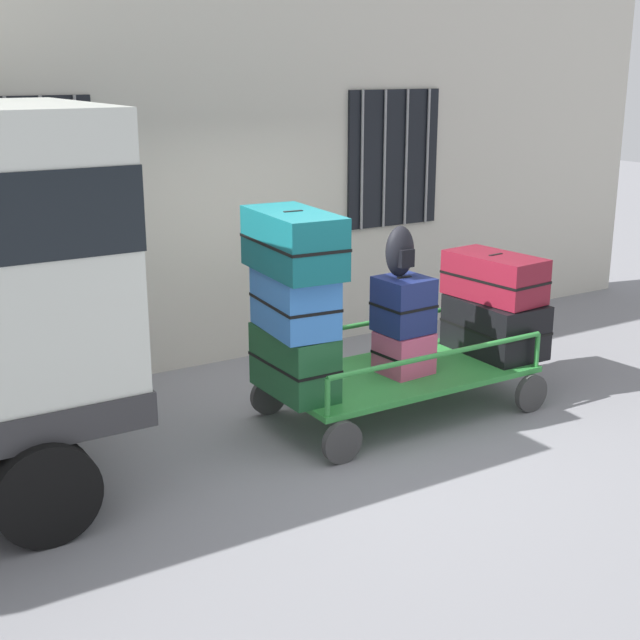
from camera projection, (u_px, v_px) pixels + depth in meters
name	position (u px, v px, depth m)	size (l,w,h in m)	color
ground_plane	(333.00, 433.00, 7.48)	(40.00, 40.00, 0.00)	gray
building_wall	(205.00, 118.00, 8.72)	(12.00, 0.38, 5.00)	beige
luggage_cart	(401.00, 377.00, 7.84)	(2.37, 1.25, 0.39)	#2D8438
cart_railing	(402.00, 342.00, 7.75)	(2.27, 1.12, 0.33)	#2D8438
suitcase_left_bottom	(294.00, 362.00, 7.23)	(0.42, 0.84, 0.54)	#194C28
suitcase_left_middle	(295.00, 302.00, 7.08)	(0.53, 0.86, 0.48)	#3372C6
suitcase_left_top	(293.00, 242.00, 6.95)	(0.58, 1.04, 0.49)	#0F5960
suitcase_midleft_bottom	(404.00, 352.00, 7.74)	(0.45, 0.44, 0.37)	#CC4C72
suitcase_midleft_middle	(404.00, 305.00, 7.64)	(0.45, 0.45, 0.49)	navy
suitcase_center_bottom	(495.00, 326.00, 8.28)	(0.59, 0.92, 0.51)	black
suitcase_center_middle	(494.00, 277.00, 8.18)	(0.57, 0.98, 0.42)	maroon
backpack	(400.00, 252.00, 7.53)	(0.27, 0.22, 0.44)	black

